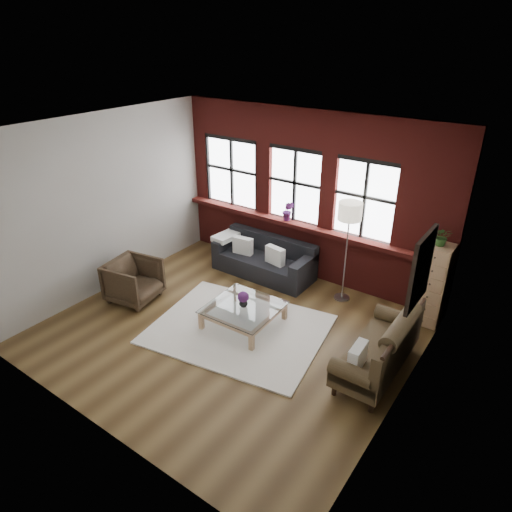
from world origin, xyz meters
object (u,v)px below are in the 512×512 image
Objects in this scene: dark_sofa at (264,258)px; vintage_settee at (378,345)px; vase at (243,303)px; floor_lamp at (346,249)px; drawer_chest at (433,285)px; armchair at (134,281)px; coffee_table at (244,316)px.

dark_sofa is 3.28m from vintage_settee.
floor_lamp is (0.96, 1.70, 0.57)m from vase.
drawer_chest is at bearing 37.64° from vase.
floor_lamp is at bearing 2.41° from dark_sofa.
armchair is 5.56× the size of vase.
drawer_chest is at bearing 82.72° from vintage_settee.
vintage_settee is at bearing -50.72° from floor_lamp.
drawer_chest is (4.52, 2.36, 0.32)m from armchair.
vintage_settee is at bearing 4.44° from vase.
armchair is at bearing -171.39° from vintage_settee.
coffee_table is at bearing -142.36° from drawer_chest.
armchair is at bearing -122.91° from dark_sofa.
floor_lamp reaches higher than drawer_chest.
coffee_table is 7.39× the size of vase.
floor_lamp is at bearing 60.51° from coffee_table.
dark_sofa is 1.82× the size of coffee_table.
vintage_settee is 1.59× the size of coffee_table.
armchair is 0.59× the size of drawer_chest.
floor_lamp reaches higher than dark_sofa.
vase is 0.07× the size of floor_lamp.
drawer_chest is at bearing -72.14° from armchair.
drawer_chest reaches higher than armchair.
coffee_table is at bearing -86.73° from armchair.
vintage_settee is at bearing -91.05° from armchair.
vintage_settee is 2.05m from floor_lamp.
floor_lamp is at bearing 60.51° from vase.
coffee_table is (-2.22, -0.17, -0.29)m from vintage_settee.
drawer_chest is (2.43, 1.88, 0.27)m from vase.
vase is (2.09, 0.48, 0.06)m from armchair.
vase is (0.00, 0.00, 0.26)m from coffee_table.
drawer_chest reaches higher than coffee_table.
dark_sofa is 3.18m from drawer_chest.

